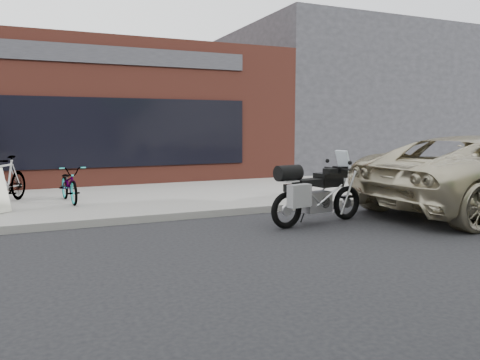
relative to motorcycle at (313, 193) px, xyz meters
name	(u,v)px	position (x,y,z in m)	size (l,w,h in m)	color
ground	(311,273)	(-1.65, -2.55, -0.61)	(120.00, 120.00, 0.00)	black
near_sidewalk	(168,195)	(-1.65, 4.45, -0.54)	(44.00, 6.00, 0.15)	gray
storefront	(68,116)	(-3.65, 11.43, 1.64)	(14.00, 10.07, 4.50)	#59261C
neighbour_building	(333,103)	(8.35, 11.45, 2.39)	(10.00, 10.00, 6.00)	#26262B
motorcycle	(313,193)	(0.00, 0.00, 0.00)	(2.23, 0.94, 1.42)	black
bicycle_front	(69,184)	(-4.15, 3.74, -0.04)	(0.56, 1.60, 0.84)	gray
bicycle_rear	(6,180)	(-5.47, 4.08, 0.08)	(0.50, 1.78, 1.07)	gray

